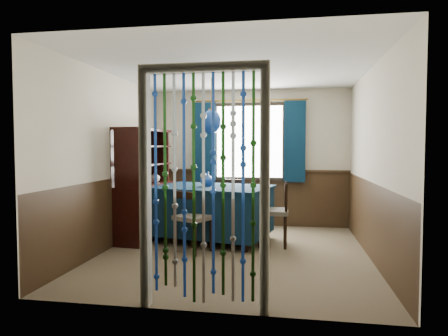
% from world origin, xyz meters
% --- Properties ---
extents(floor, '(4.00, 4.00, 0.00)m').
position_xyz_m(floor, '(0.00, 0.00, 0.00)').
color(floor, brown).
rests_on(floor, ground).
extents(ceiling, '(4.00, 4.00, 0.00)m').
position_xyz_m(ceiling, '(0.00, 0.00, 2.50)').
color(ceiling, silver).
rests_on(ceiling, ground).
extents(wall_back, '(3.60, 0.00, 3.60)m').
position_xyz_m(wall_back, '(0.00, 2.00, 1.25)').
color(wall_back, beige).
rests_on(wall_back, ground).
extents(wall_front, '(3.60, 0.00, 3.60)m').
position_xyz_m(wall_front, '(0.00, -2.00, 1.25)').
color(wall_front, beige).
rests_on(wall_front, ground).
extents(wall_left, '(0.00, 4.00, 4.00)m').
position_xyz_m(wall_left, '(-1.80, 0.00, 1.25)').
color(wall_left, beige).
rests_on(wall_left, ground).
extents(wall_right, '(0.00, 4.00, 4.00)m').
position_xyz_m(wall_right, '(1.80, 0.00, 1.25)').
color(wall_right, beige).
rests_on(wall_right, ground).
extents(wainscot_back, '(3.60, 0.00, 3.60)m').
position_xyz_m(wainscot_back, '(0.00, 1.99, 0.50)').
color(wainscot_back, '#352414').
rests_on(wainscot_back, ground).
extents(wainscot_front, '(3.60, 0.00, 3.60)m').
position_xyz_m(wainscot_front, '(0.00, -1.99, 0.50)').
color(wainscot_front, '#352414').
rests_on(wainscot_front, ground).
extents(wainscot_left, '(0.00, 4.00, 4.00)m').
position_xyz_m(wainscot_left, '(-1.79, 0.00, 0.50)').
color(wainscot_left, '#352414').
rests_on(wainscot_left, ground).
extents(wainscot_right, '(0.00, 4.00, 4.00)m').
position_xyz_m(wainscot_right, '(1.79, 0.00, 0.50)').
color(wainscot_right, '#352414').
rests_on(wainscot_right, ground).
extents(window, '(1.32, 0.12, 1.42)m').
position_xyz_m(window, '(0.00, 1.95, 1.55)').
color(window, black).
rests_on(window, wall_back).
extents(doorway, '(1.16, 0.12, 2.18)m').
position_xyz_m(doorway, '(0.00, -1.94, 1.05)').
color(doorway, silver).
rests_on(doorway, ground).
extents(dining_table, '(1.97, 1.55, 0.85)m').
position_xyz_m(dining_table, '(-0.45, 0.66, 0.48)').
color(dining_table, '#0A1F34').
rests_on(dining_table, floor).
extents(chair_near, '(0.58, 0.58, 0.89)m').
position_xyz_m(chair_near, '(-0.58, -0.06, 0.47)').
color(chair_near, black).
rests_on(chair_near, floor).
extents(chair_far, '(0.51, 0.49, 0.92)m').
position_xyz_m(chair_far, '(-0.27, 1.41, 0.49)').
color(chair_far, black).
rests_on(chair_far, floor).
extents(chair_left, '(0.41, 0.43, 0.85)m').
position_xyz_m(chair_left, '(-1.46, 0.83, 0.45)').
color(chair_left, black).
rests_on(chair_left, floor).
extents(chair_right, '(0.45, 0.47, 0.94)m').
position_xyz_m(chair_right, '(0.53, 0.49, 0.50)').
color(chair_right, black).
rests_on(chair_right, floor).
extents(sideboard, '(0.57, 1.36, 1.74)m').
position_xyz_m(sideboard, '(-1.55, 0.65, 0.60)').
color(sideboard, black).
rests_on(sideboard, floor).
extents(pendant_lamp, '(0.30, 0.30, 0.84)m').
position_xyz_m(pendant_lamp, '(-0.45, 0.66, 1.84)').
color(pendant_lamp, olive).
rests_on(pendant_lamp, ceiling).
extents(vase_table, '(0.26, 0.26, 0.21)m').
position_xyz_m(vase_table, '(-0.52, 0.68, 0.95)').
color(vase_table, navy).
rests_on(vase_table, dining_table).
extents(bowl_shelf, '(0.28, 0.28, 0.05)m').
position_xyz_m(bowl_shelf, '(-1.49, 0.35, 1.22)').
color(bowl_shelf, beige).
rests_on(bowl_shelf, sideboard).
extents(vase_sideboard, '(0.24, 0.24, 0.20)m').
position_xyz_m(vase_sideboard, '(-1.49, 1.01, 0.97)').
color(vase_sideboard, beige).
rests_on(vase_sideboard, sideboard).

